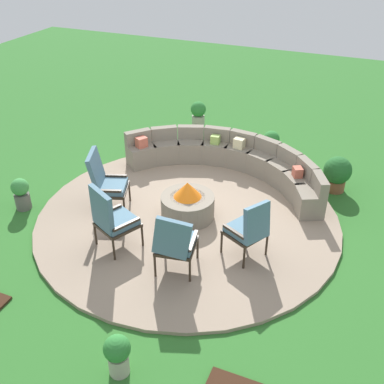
% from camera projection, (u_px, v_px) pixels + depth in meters
% --- Properties ---
extents(ground_plane, '(24.00, 24.00, 0.00)m').
position_uv_depth(ground_plane, '(188.00, 219.00, 8.34)').
color(ground_plane, '#2D6B28').
extents(patio_circle, '(5.36, 5.36, 0.06)m').
position_uv_depth(patio_circle, '(188.00, 217.00, 8.32)').
color(patio_circle, gray).
rests_on(patio_circle, ground_plane).
extents(fire_pit, '(0.94, 0.94, 0.69)m').
position_uv_depth(fire_pit, '(188.00, 204.00, 8.17)').
color(fire_pit, gray).
rests_on(fire_pit, patio_circle).
extents(curved_stone_bench, '(4.29, 1.81, 0.73)m').
position_uv_depth(curved_stone_bench, '(231.00, 161.00, 9.46)').
color(curved_stone_bench, gray).
rests_on(curved_stone_bench, patio_circle).
extents(lounge_chair_front_left, '(0.76, 0.76, 1.15)m').
position_uv_depth(lounge_chair_front_left, '(106.00, 181.00, 8.21)').
color(lounge_chair_front_left, '#2D2319').
rests_on(lounge_chair_front_left, patio_circle).
extents(lounge_chair_front_right, '(0.77, 0.78, 1.16)m').
position_uv_depth(lounge_chair_front_right, '(112.00, 218.00, 7.25)').
color(lounge_chair_front_right, '#2D2319').
rests_on(lounge_chair_front_right, patio_circle).
extents(lounge_chair_back_left, '(0.67, 0.69, 1.07)m').
position_uv_depth(lounge_chair_back_left, '(175.00, 242.00, 6.78)').
color(lounge_chair_back_left, '#2D2319').
rests_on(lounge_chair_back_left, patio_circle).
extents(lounge_chair_back_right, '(0.74, 0.74, 1.03)m').
position_uv_depth(lounge_chair_back_right, '(249.00, 228.00, 7.08)').
color(lounge_chair_back_right, '#2D2319').
rests_on(lounge_chair_back_right, patio_circle).
extents(potted_plant_0, '(0.32, 0.32, 0.61)m').
position_uv_depth(potted_plant_0, '(21.00, 193.00, 8.47)').
color(potted_plant_0, '#605B56').
rests_on(potted_plant_0, ground_plane).
extents(potted_plant_1, '(0.33, 0.33, 0.58)m').
position_uv_depth(potted_plant_1, '(118.00, 353.00, 5.42)').
color(potted_plant_1, '#A89E8E').
rests_on(potted_plant_1, ground_plane).
extents(potted_plant_2, '(0.54, 0.54, 0.71)m').
position_uv_depth(potted_plant_2, '(337.00, 173.00, 8.99)').
color(potted_plant_2, brown).
rests_on(potted_plant_2, ground_plane).
extents(potted_plant_4, '(0.36, 0.36, 0.61)m').
position_uv_depth(potted_plant_4, '(271.00, 142.00, 10.25)').
color(potted_plant_4, '#A89E8E').
rests_on(potted_plant_4, ground_plane).
extents(potted_plant_5, '(0.38, 0.38, 0.70)m').
position_uv_depth(potted_plant_5, '(198.00, 114.00, 11.54)').
color(potted_plant_5, '#A89E8E').
rests_on(potted_plant_5, ground_plane).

